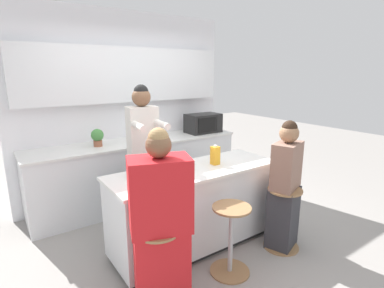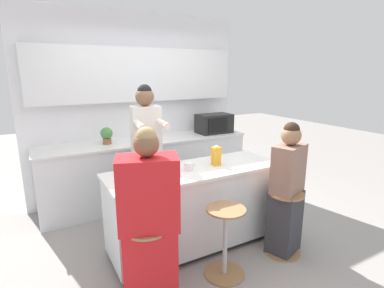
{
  "view_description": "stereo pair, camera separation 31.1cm",
  "coord_description": "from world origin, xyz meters",
  "px_view_note": "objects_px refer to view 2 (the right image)",
  "views": [
    {
      "loc": [
        -1.73,
        -2.42,
        1.87
      ],
      "look_at": [
        0.0,
        0.07,
        1.14
      ],
      "focal_mm": 28.0,
      "sensor_mm": 36.0,
      "label": 1
    },
    {
      "loc": [
        -1.46,
        -2.58,
        1.87
      ],
      "look_at": [
        0.0,
        0.07,
        1.14
      ],
      "focal_mm": 28.0,
      "sensor_mm": 36.0,
      "label": 2
    }
  ],
  "objects_px": {
    "person_cooking": "(147,158)",
    "person_wrapped_blanket": "(149,225)",
    "potted_plant": "(107,135)",
    "person_seated_near": "(286,194)",
    "bar_stool_center": "(225,240)",
    "fruit_bowl": "(135,171)",
    "juice_carton": "(216,156)",
    "bar_stool_leftmost": "(148,262)",
    "cooking_pot": "(161,163)",
    "microwave": "(214,123)",
    "bar_stool_rightmost": "(284,221)",
    "coffee_cup_near": "(189,166)",
    "kitchen_island": "(195,207)"
  },
  "relations": [
    {
      "from": "person_cooking",
      "to": "person_wrapped_blanket",
      "type": "relative_size",
      "value": 1.17
    },
    {
      "from": "potted_plant",
      "to": "person_seated_near",
      "type": "bearing_deg",
      "value": -55.63
    },
    {
      "from": "person_seated_near",
      "to": "potted_plant",
      "type": "height_order",
      "value": "person_seated_near"
    },
    {
      "from": "person_seated_near",
      "to": "person_cooking",
      "type": "bearing_deg",
      "value": 113.93
    },
    {
      "from": "bar_stool_center",
      "to": "person_wrapped_blanket",
      "type": "bearing_deg",
      "value": 178.58
    },
    {
      "from": "person_cooking",
      "to": "fruit_bowl",
      "type": "distance_m",
      "value": 0.53
    },
    {
      "from": "juice_carton",
      "to": "bar_stool_leftmost",
      "type": "bearing_deg",
      "value": -151.96
    },
    {
      "from": "bar_stool_leftmost",
      "to": "cooking_pot",
      "type": "height_order",
      "value": "cooking_pot"
    },
    {
      "from": "bar_stool_center",
      "to": "person_cooking",
      "type": "bearing_deg",
      "value": 104.99
    },
    {
      "from": "microwave",
      "to": "person_cooking",
      "type": "bearing_deg",
      "value": -151.51
    },
    {
      "from": "bar_stool_rightmost",
      "to": "person_cooking",
      "type": "distance_m",
      "value": 1.65
    },
    {
      "from": "bar_stool_leftmost",
      "to": "person_cooking",
      "type": "bearing_deg",
      "value": 68.75
    },
    {
      "from": "fruit_bowl",
      "to": "potted_plant",
      "type": "bearing_deg",
      "value": 88.51
    },
    {
      "from": "coffee_cup_near",
      "to": "juice_carton",
      "type": "xyz_separation_m",
      "value": [
        0.34,
        0.01,
        0.06
      ]
    },
    {
      "from": "bar_stool_center",
      "to": "microwave",
      "type": "xyz_separation_m",
      "value": [
        1.12,
        1.92,
        0.71
      ]
    },
    {
      "from": "potted_plant",
      "to": "bar_stool_rightmost",
      "type": "bearing_deg",
      "value": -56.37
    },
    {
      "from": "microwave",
      "to": "cooking_pot",
      "type": "bearing_deg",
      "value": -139.72
    },
    {
      "from": "microwave",
      "to": "potted_plant",
      "type": "xyz_separation_m",
      "value": [
        -1.68,
        0.05,
        -0.02
      ]
    },
    {
      "from": "fruit_bowl",
      "to": "potted_plant",
      "type": "xyz_separation_m",
      "value": [
        0.03,
        1.26,
        0.13
      ]
    },
    {
      "from": "person_seated_near",
      "to": "potted_plant",
      "type": "relative_size",
      "value": 6.07
    },
    {
      "from": "kitchen_island",
      "to": "cooking_pot",
      "type": "relative_size",
      "value": 6.11
    },
    {
      "from": "bar_stool_rightmost",
      "to": "fruit_bowl",
      "type": "distance_m",
      "value": 1.62
    },
    {
      "from": "microwave",
      "to": "person_seated_near",
      "type": "bearing_deg",
      "value": -100.35
    },
    {
      "from": "bar_stool_leftmost",
      "to": "bar_stool_center",
      "type": "distance_m",
      "value": 0.74
    },
    {
      "from": "fruit_bowl",
      "to": "potted_plant",
      "type": "relative_size",
      "value": 0.79
    },
    {
      "from": "bar_stool_leftmost",
      "to": "bar_stool_center",
      "type": "relative_size",
      "value": 1.0
    },
    {
      "from": "person_wrapped_blanket",
      "to": "coffee_cup_near",
      "type": "bearing_deg",
      "value": 59.29
    },
    {
      "from": "kitchen_island",
      "to": "person_seated_near",
      "type": "xyz_separation_m",
      "value": [
        0.77,
        -0.55,
        0.2
      ]
    },
    {
      "from": "person_seated_near",
      "to": "coffee_cup_near",
      "type": "bearing_deg",
      "value": 128.18
    },
    {
      "from": "bar_stool_center",
      "to": "person_wrapped_blanket",
      "type": "xyz_separation_m",
      "value": [
        -0.72,
        0.02,
        0.34
      ]
    },
    {
      "from": "person_wrapped_blanket",
      "to": "coffee_cup_near",
      "type": "distance_m",
      "value": 0.87
    },
    {
      "from": "potted_plant",
      "to": "fruit_bowl",
      "type": "bearing_deg",
      "value": -91.49
    },
    {
      "from": "kitchen_island",
      "to": "bar_stool_leftmost",
      "type": "distance_m",
      "value": 0.92
    },
    {
      "from": "cooking_pot",
      "to": "fruit_bowl",
      "type": "xyz_separation_m",
      "value": [
        -0.28,
        0.0,
        -0.04
      ]
    },
    {
      "from": "microwave",
      "to": "potted_plant",
      "type": "relative_size",
      "value": 2.35
    },
    {
      "from": "bar_stool_rightmost",
      "to": "potted_plant",
      "type": "bearing_deg",
      "value": 123.63
    },
    {
      "from": "kitchen_island",
      "to": "microwave",
      "type": "bearing_deg",
      "value": 50.6
    },
    {
      "from": "bar_stool_center",
      "to": "bar_stool_rightmost",
      "type": "bearing_deg",
      "value": -0.28
    },
    {
      "from": "bar_stool_rightmost",
      "to": "person_cooking",
      "type": "xyz_separation_m",
      "value": [
        -1.05,
        1.16,
        0.53
      ]
    },
    {
      "from": "cooking_pot",
      "to": "potted_plant",
      "type": "relative_size",
      "value": 1.32
    },
    {
      "from": "person_wrapped_blanket",
      "to": "juice_carton",
      "type": "xyz_separation_m",
      "value": [
        0.98,
        0.55,
        0.29
      ]
    },
    {
      "from": "microwave",
      "to": "juice_carton",
      "type": "bearing_deg",
      "value": -122.21
    },
    {
      "from": "bar_stool_leftmost",
      "to": "person_wrapped_blanket",
      "type": "distance_m",
      "value": 0.34
    },
    {
      "from": "person_wrapped_blanket",
      "to": "cooking_pot",
      "type": "bearing_deg",
      "value": 79.14
    },
    {
      "from": "bar_stool_center",
      "to": "potted_plant",
      "type": "distance_m",
      "value": 2.16
    },
    {
      "from": "bar_stool_center",
      "to": "person_cooking",
      "type": "height_order",
      "value": "person_cooking"
    },
    {
      "from": "bar_stool_rightmost",
      "to": "cooking_pot",
      "type": "relative_size",
      "value": 2.22
    },
    {
      "from": "bar_stool_leftmost",
      "to": "bar_stool_rightmost",
      "type": "relative_size",
      "value": 1.0
    },
    {
      "from": "bar_stool_rightmost",
      "to": "person_cooking",
      "type": "relative_size",
      "value": 0.39
    },
    {
      "from": "bar_stool_leftmost",
      "to": "bar_stool_rightmost",
      "type": "height_order",
      "value": "same"
    }
  ]
}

